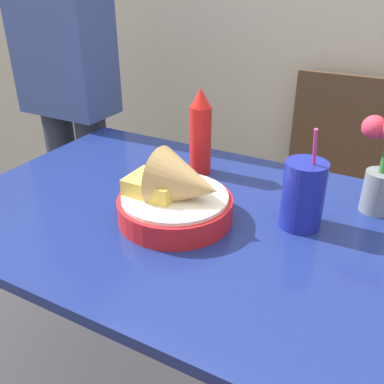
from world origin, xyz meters
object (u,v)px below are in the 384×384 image
Objects in this scene: ketchup_bottle at (200,133)px; drink_cup at (303,197)px; food_basket at (178,197)px; person_standing at (66,71)px; chair_far_window at (333,176)px.

drink_cup is (0.31, -0.14, -0.04)m from ketchup_bottle.
food_basket is 1.10× the size of drink_cup.
person_standing reaches higher than drink_cup.
chair_far_window is 1.05m from person_standing.
drink_cup is at bearing -18.53° from person_standing.
person_standing is (-0.86, -0.46, 0.39)m from chair_far_window.
chair_far_window is 0.93m from food_basket.
ketchup_bottle and drink_cup have the same top height.
ketchup_bottle is (-0.07, 0.24, 0.05)m from food_basket.
chair_far_window is 0.56× the size of person_standing.
food_basket is 0.26m from drink_cup.
drink_cup is at bearing -85.46° from chair_far_window.
person_standing is (-0.92, 0.31, 0.10)m from drink_cup.
food_basket is (-0.18, -0.87, 0.28)m from chair_far_window.
chair_far_window is at bearing 27.99° from person_standing.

